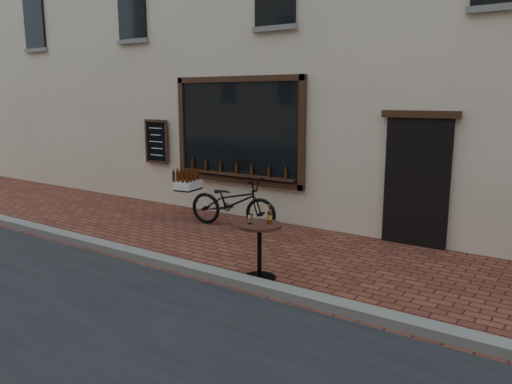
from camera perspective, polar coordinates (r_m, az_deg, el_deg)
The scene contains 4 objects.
ground at distance 7.14m, azimuth -6.39°, elevation -10.09°, with size 90.00×90.00×0.00m, color #57261C.
kerb at distance 7.26m, azimuth -5.35°, elevation -9.21°, with size 90.00×0.25×0.12m, color slate.
cargo_bicycle at distance 9.88m, azimuth -2.87°, elevation -1.11°, with size 2.26×0.93×1.05m.
bistro_table at distance 7.01m, azimuth 0.42°, elevation -5.47°, with size 0.63×0.63×1.08m.
Camera 1 is at (4.41, -5.01, 2.53)m, focal length 35.00 mm.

